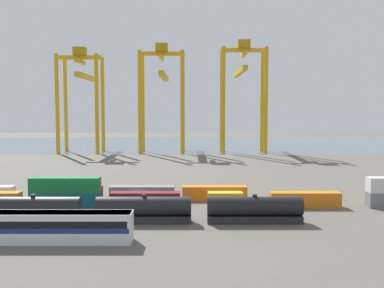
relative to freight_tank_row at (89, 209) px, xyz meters
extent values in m
plane|color=#5B564C|center=(5.63, 53.59, -2.00)|extent=(420.00, 420.00, 0.00)
cube|color=slate|center=(5.63, 154.26, -2.00)|extent=(400.00, 110.00, 0.01)
cube|color=silver|center=(-2.35, -9.81, -0.05)|extent=(20.54, 3.10, 3.90)
cube|color=navy|center=(-2.35, -9.81, -0.15)|extent=(20.13, 3.14, 0.64)
cube|color=black|center=(-2.35, -9.81, 0.63)|extent=(19.72, 3.13, 0.90)
cube|color=slate|center=(-2.35, -9.81, 1.72)|extent=(20.34, 2.85, 0.36)
cube|color=#232326|center=(-8.31, 0.00, -1.45)|extent=(14.18, 2.50, 1.10)
cylinder|color=black|center=(-8.31, 0.00, 0.50)|extent=(14.18, 2.81, 2.81)
cylinder|color=black|center=(-8.31, 0.00, 2.09)|extent=(0.70, 0.70, 0.36)
cube|color=#232326|center=(8.31, 0.00, -1.45)|extent=(14.18, 2.50, 1.10)
cylinder|color=black|center=(8.31, 0.00, 0.50)|extent=(14.18, 2.81, 2.81)
cylinder|color=black|center=(8.31, 0.00, 2.09)|extent=(0.70, 0.70, 0.36)
cube|color=#232326|center=(24.92, 0.00, -1.45)|extent=(14.18, 2.50, 1.10)
cylinder|color=black|center=(24.92, 0.00, 0.50)|extent=(14.18, 2.81, 2.81)
cylinder|color=black|center=(24.92, 0.00, 2.09)|extent=(0.70, 0.70, 0.36)
cube|color=#146066|center=(-6.55, 10.60, -0.70)|extent=(12.10, 2.44, 2.60)
cube|color=#197538|center=(-6.55, 10.60, 1.90)|extent=(12.10, 2.44, 2.60)
cube|color=maroon|center=(7.38, 10.60, -0.70)|extent=(12.10, 2.44, 2.60)
cube|color=gold|center=(21.31, 10.60, -0.70)|extent=(6.04, 2.44, 2.60)
cube|color=orange|center=(35.24, 10.60, -0.70)|extent=(12.10, 2.44, 2.60)
cube|color=#AD211C|center=(-7.49, 16.66, -0.70)|extent=(12.10, 2.44, 2.60)
cube|color=slate|center=(6.14, 16.66, -0.70)|extent=(12.10, 2.44, 2.60)
cube|color=orange|center=(19.78, 16.66, -0.70)|extent=(12.10, 2.44, 2.60)
cylinder|color=gold|center=(-36.85, 105.34, 17.32)|extent=(1.50, 1.50, 38.64)
cylinder|color=gold|center=(-21.45, 105.34, 17.32)|extent=(1.50, 1.50, 38.64)
cylinder|color=gold|center=(-36.85, 116.70, 17.32)|extent=(1.50, 1.50, 38.64)
cylinder|color=gold|center=(-21.45, 116.70, 17.32)|extent=(1.50, 1.50, 38.64)
cube|color=gold|center=(-29.15, 111.02, 35.84)|extent=(17.00, 1.20, 1.60)
cube|color=gold|center=(-29.15, 111.02, 34.24)|extent=(1.20, 12.95, 1.60)
cube|color=gold|center=(-29.15, 123.61, 28.87)|extent=(2.00, 35.96, 2.00)
cube|color=#A77A10|center=(-29.15, 111.02, 38.24)|extent=(4.80, 4.00, 3.20)
cylinder|color=gold|center=(-4.79, 106.12, 18.06)|extent=(1.50, 1.50, 40.12)
cylinder|color=gold|center=(11.77, 106.12, 18.06)|extent=(1.50, 1.50, 40.12)
cylinder|color=gold|center=(-4.79, 115.92, 18.06)|extent=(1.50, 1.50, 40.12)
cylinder|color=gold|center=(11.77, 115.92, 18.06)|extent=(1.50, 1.50, 40.12)
cube|color=gold|center=(3.49, 111.02, 37.32)|extent=(18.16, 1.20, 1.60)
cube|color=gold|center=(3.49, 111.02, 35.72)|extent=(1.20, 11.40, 1.60)
cube|color=gold|center=(3.49, 123.95, 29.30)|extent=(2.00, 36.93, 2.00)
cube|color=#A77A10|center=(3.49, 111.02, 39.72)|extent=(4.80, 4.00, 3.20)
cylinder|color=gold|center=(27.80, 106.41, 18.74)|extent=(1.50, 1.50, 41.48)
cylinder|color=gold|center=(44.46, 106.41, 18.74)|extent=(1.50, 1.50, 41.48)
cylinder|color=gold|center=(27.80, 115.62, 18.74)|extent=(1.50, 1.50, 41.48)
cylinder|color=gold|center=(44.46, 115.62, 18.74)|extent=(1.50, 1.50, 41.48)
cube|color=gold|center=(36.13, 111.02, 38.68)|extent=(18.27, 1.20, 1.60)
cube|color=gold|center=(36.13, 111.02, 37.08)|extent=(1.20, 10.81, 1.60)
cube|color=gold|center=(36.13, 124.35, 31.30)|extent=(2.00, 38.08, 2.00)
cube|color=#A77A10|center=(36.13, 111.02, 41.08)|extent=(4.80, 4.00, 3.20)
camera|label=1|loc=(15.53, -64.28, 14.81)|focal=40.75mm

